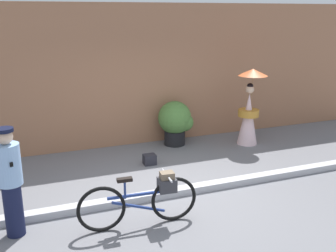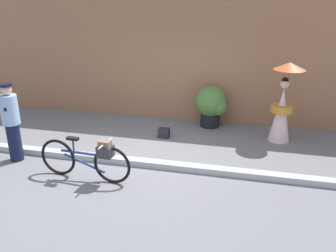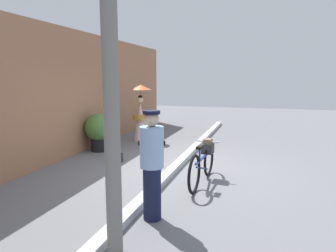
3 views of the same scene
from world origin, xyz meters
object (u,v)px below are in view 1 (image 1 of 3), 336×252
object	(u,v)px
potted_plant_by_door	(176,121)
backpack_on_pavement	(150,159)
bicycle_near_officer	(145,199)
person_officer	(10,180)
person_with_parasol	(249,109)

from	to	relation	value
potted_plant_by_door	backpack_on_pavement	bearing A→B (deg)	-134.78
bicycle_near_officer	person_officer	world-z (taller)	person_officer
bicycle_near_officer	potted_plant_by_door	distance (m)	3.73
person_with_parasol	backpack_on_pavement	world-z (taller)	person_with_parasol
person_with_parasol	backpack_on_pavement	xyz separation A→B (m)	(-2.63, -0.45, -0.74)
potted_plant_by_door	backpack_on_pavement	world-z (taller)	potted_plant_by_door
backpack_on_pavement	person_officer	bearing A→B (deg)	-144.62
person_officer	backpack_on_pavement	bearing A→B (deg)	35.38
bicycle_near_officer	person_with_parasol	size ratio (longest dim) A/B	0.99
person_officer	backpack_on_pavement	size ratio (longest dim) A/B	6.27
person_officer	person_with_parasol	size ratio (longest dim) A/B	0.88
bicycle_near_officer	person_with_parasol	world-z (taller)	person_with_parasol
person_with_parasol	backpack_on_pavement	bearing A→B (deg)	-170.36
bicycle_near_officer	backpack_on_pavement	world-z (taller)	bicycle_near_officer
bicycle_near_officer	potted_plant_by_door	size ratio (longest dim) A/B	1.69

